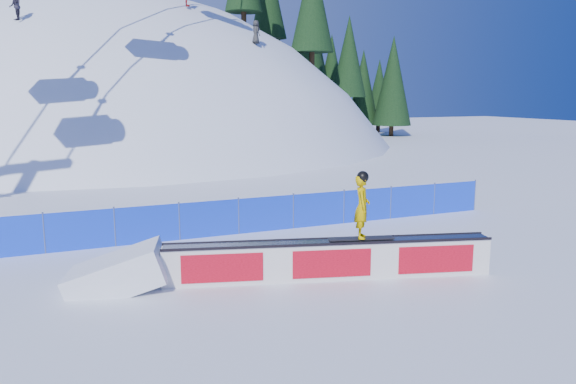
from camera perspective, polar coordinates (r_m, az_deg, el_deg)
name	(u,v)px	position (r m, az deg, el deg)	size (l,w,h in m)	color
ground	(256,277)	(14.62, -3.23, -8.64)	(160.00, 160.00, 0.00)	white
snow_hill	(114,325)	(59.71, -17.23, -12.81)	(64.00, 64.00, 64.00)	white
treeline	(338,44)	(59.30, 5.14, 14.79)	(22.58, 8.64, 19.09)	#2F2013
safety_fence	(210,219)	(18.61, -7.96, -2.73)	(22.05, 0.05, 1.30)	blue
rail_box	(330,260)	(14.41, 4.26, -6.86)	(8.25, 2.77, 1.01)	silver
snow_ramp	(119,288)	(14.46, -16.83, -9.29)	(2.27, 1.52, 0.85)	white
snowboarder	(362,206)	(14.27, 7.53, -1.41)	(1.70, 0.73, 1.75)	black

